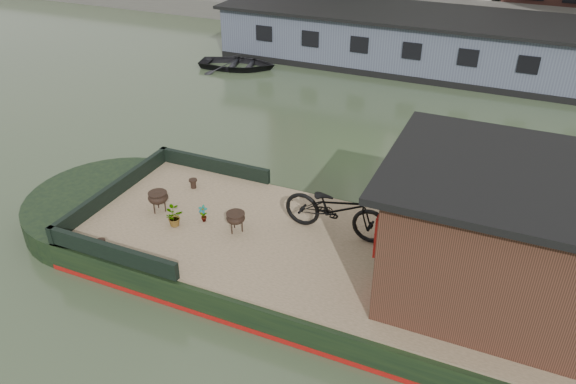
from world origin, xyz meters
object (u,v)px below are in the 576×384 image
at_px(cabin, 502,235).
at_px(brazier_rear, 236,222).
at_px(potted_plant_a, 203,214).
at_px(dinghy, 238,60).
at_px(bicycle, 336,208).
at_px(brazier_front, 159,202).

distance_m(cabin, brazier_rear, 5.06).
bearing_deg(potted_plant_a, cabin, 0.72).
distance_m(cabin, dinghy, 15.44).
relative_size(potted_plant_a, brazier_rear, 0.86).
relative_size(bicycle, dinghy, 0.72).
height_order(cabin, brazier_rear, cabin).
xyz_separation_m(brazier_front, dinghy, (-4.00, 10.98, -0.56)).
distance_m(bicycle, brazier_rear, 2.05).
bearing_deg(cabin, dinghy, 134.95).
relative_size(cabin, brazier_front, 8.68).
bearing_deg(brazier_front, dinghy, 110.03).
relative_size(bicycle, brazier_rear, 5.05).
height_order(bicycle, potted_plant_a, bicycle).
xyz_separation_m(brazier_rear, dinghy, (-5.89, 10.99, -0.55)).
distance_m(cabin, potted_plant_a, 5.86).
distance_m(bicycle, dinghy, 12.86).
relative_size(cabin, brazier_rear, 9.19).
bearing_deg(dinghy, brazier_front, -171.86).
height_order(bicycle, brazier_rear, bicycle).
relative_size(potted_plant_a, brazier_front, 0.81).
relative_size(cabin, dinghy, 1.30).
xyz_separation_m(brazier_front, brazier_rear, (1.89, -0.01, -0.01)).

